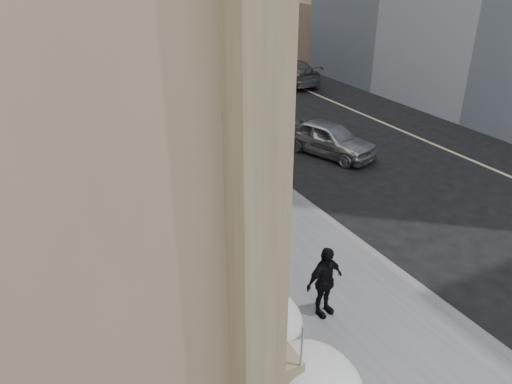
# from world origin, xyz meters

# --- Properties ---
(ground) EXTENTS (140.00, 140.00, 0.00)m
(ground) POSITION_xyz_m (0.00, 0.00, 0.00)
(ground) COLOR black
(ground) RESTS_ON ground
(sidewalk) EXTENTS (5.00, 80.00, 0.12)m
(sidewalk) POSITION_xyz_m (0.00, 10.00, 0.06)
(sidewalk) COLOR #545456
(sidewalk) RESTS_ON ground
(curb) EXTENTS (0.24, 80.00, 0.12)m
(curb) POSITION_xyz_m (2.62, 10.00, 0.06)
(curb) COLOR slate
(curb) RESTS_ON ground
(lane_line) EXTENTS (0.15, 70.00, 0.01)m
(lane_line) POSITION_xyz_m (10.50, 10.00, 0.01)
(lane_line) COLOR #BFB78C
(lane_line) RESTS_ON ground
(far_podium) EXTENTS (2.00, 80.00, 4.00)m
(far_podium) POSITION_xyz_m (15.50, 10.00, 2.00)
(far_podium) COLOR #75664C
(far_podium) RESTS_ON ground
(streetlight_mid) EXTENTS (1.71, 0.24, 8.00)m
(streetlight_mid) POSITION_xyz_m (2.74, 14.00, 4.58)
(streetlight_mid) COLOR #2D2D30
(streetlight_mid) RESTS_ON ground
(traffic_signal) EXTENTS (4.10, 0.22, 6.00)m
(traffic_signal) POSITION_xyz_m (2.07, 22.00, 4.00)
(traffic_signal) COLOR #2D2D30
(traffic_signal) RESTS_ON ground
(snow_bank) EXTENTS (1.70, 18.10, 0.76)m
(snow_bank) POSITION_xyz_m (-1.42, 8.11, 0.47)
(snow_bank) COLOR silver
(snow_bank) RESTS_ON sidewalk
(mounted_horse_left) EXTENTS (1.16, 2.19, 2.56)m
(mounted_horse_left) POSITION_xyz_m (-1.31, 1.52, 1.10)
(mounted_horse_left) COLOR #512718
(mounted_horse_left) RESTS_ON sidewalk
(mounted_horse_right) EXTENTS (2.17, 2.28, 2.66)m
(mounted_horse_right) POSITION_xyz_m (0.44, 5.66, 1.23)
(mounted_horse_right) COLOR #472714
(mounted_horse_right) RESTS_ON sidewalk
(pedestrian) EXTENTS (1.07, 0.57, 1.74)m
(pedestrian) POSITION_xyz_m (-0.06, -0.25, 0.99)
(pedestrian) COLOR black
(pedestrian) RESTS_ON sidewalk
(car_silver) EXTENTS (2.86, 4.33, 1.37)m
(car_silver) POSITION_xyz_m (5.82, 7.87, 0.68)
(car_silver) COLOR #A3A4AA
(car_silver) RESTS_ON ground
(car_grey) EXTENTS (2.16, 4.99, 1.43)m
(car_grey) POSITION_xyz_m (10.51, 18.58, 0.72)
(car_grey) COLOR slate
(car_grey) RESTS_ON ground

